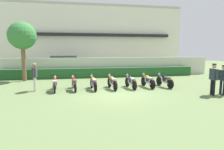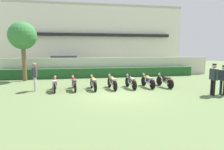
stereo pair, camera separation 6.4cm
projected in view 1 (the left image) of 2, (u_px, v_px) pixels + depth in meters
ground at (118, 94)px, 10.80m from camera, size 60.00×60.00×0.00m
building at (93, 38)px, 26.75m from camera, size 23.08×6.50×8.26m
compound_wall at (101, 67)px, 18.08m from camera, size 21.93×0.30×1.79m
hedge_row at (102, 73)px, 17.46m from camera, size 17.54×0.70×0.87m
parked_car at (66, 65)px, 20.54m from camera, size 4.56×2.19×1.89m
tree_near_inspector at (22, 36)px, 14.98m from camera, size 2.18×2.18×4.73m
motorcycle_in_row_0 at (55, 84)px, 11.59m from camera, size 0.60×1.81×0.94m
motorcycle_in_row_1 at (74, 83)px, 11.86m from camera, size 0.60×1.91×0.94m
motorcycle_in_row_2 at (93, 83)px, 11.98m from camera, size 0.60×1.82×0.97m
motorcycle_in_row_3 at (112, 82)px, 12.21m from camera, size 0.60×1.86×0.97m
motorcycle_in_row_4 at (131, 81)px, 12.43m from camera, size 0.60×1.83×0.97m
motorcycle_in_row_5 at (148, 81)px, 12.72m from camera, size 0.60×1.86×0.97m
motorcycle_in_row_6 at (165, 80)px, 12.87m from camera, size 0.60×1.92×0.97m
inspector_person at (35, 74)px, 11.49m from camera, size 0.23×0.69×1.74m
officer_0 at (213, 76)px, 10.43m from camera, size 0.29×0.69×1.76m
officer_1 at (223, 77)px, 10.53m from camera, size 0.30×0.66×1.66m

